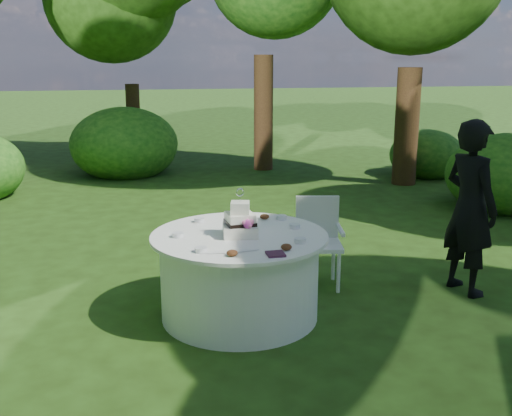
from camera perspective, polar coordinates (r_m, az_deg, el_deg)
The scene contains 9 objects.
ground at distance 5.52m, azimuth -1.55°, elevation -10.19°, with size 80.00×80.00×0.00m, color #20370F.
napkins at distance 4.71m, azimuth 1.87°, elevation -4.40°, with size 0.14×0.14×0.02m, color #411C34.
feather_plume at distance 4.78m, azimuth -2.47°, elevation -4.15°, with size 0.48×0.07×0.01m, color silver.
guest at distance 6.17m, azimuth 19.71°, elevation 0.03°, with size 0.63×0.41×1.72m, color black.
table at distance 5.37m, azimuth -1.58°, elevation -6.42°, with size 1.56×1.56×0.77m.
cake at distance 5.19m, azimuth -1.50°, elevation -1.43°, with size 0.33×0.33×0.42m.
chair at distance 6.13m, azimuth 5.94°, elevation -2.58°, with size 0.52×0.52×0.90m.
votives at distance 5.29m, azimuth -1.23°, elevation -2.18°, with size 1.16×0.99×0.04m.
petal_cups at distance 5.08m, azimuth 0.53°, elevation -2.81°, with size 0.58×1.11×0.05m.
Camera 1 is at (-0.89, -4.95, 2.28)m, focal length 42.00 mm.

